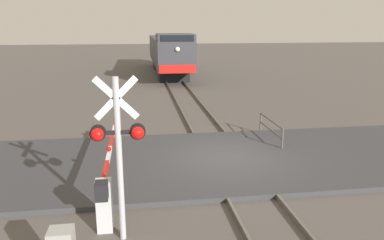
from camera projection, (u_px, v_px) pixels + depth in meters
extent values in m
plane|color=#514C47|center=(227.00, 161.00, 13.48)|extent=(160.00, 160.00, 0.00)
cube|color=#59544C|center=(207.00, 160.00, 13.36)|extent=(0.08, 80.00, 0.15)
cube|color=#59544C|center=(246.00, 158.00, 13.56)|extent=(0.08, 80.00, 0.15)
cube|color=#38383A|center=(227.00, 159.00, 13.46)|extent=(36.00, 6.32, 0.16)
cube|color=black|center=(173.00, 74.00, 32.61)|extent=(2.54, 3.20, 1.05)
cube|color=black|center=(165.00, 63.00, 41.51)|extent=(2.54, 3.20, 1.05)
cube|color=#333338|center=(168.00, 50.00, 36.63)|extent=(2.99, 16.88, 2.39)
cube|color=#333338|center=(175.00, 37.00, 29.76)|extent=(2.93, 3.30, 0.57)
cube|color=black|center=(177.00, 38.00, 28.14)|extent=(2.54, 0.06, 0.45)
cube|color=red|center=(178.00, 69.00, 28.72)|extent=(2.84, 0.08, 0.64)
sphere|color=#F2EACC|center=(177.00, 49.00, 28.33)|extent=(0.36, 0.36, 0.36)
cylinder|color=#ADADB2|center=(119.00, 162.00, 8.17)|extent=(0.14, 0.14, 3.75)
cube|color=white|center=(116.00, 98.00, 7.82)|extent=(0.95, 0.04, 0.95)
cube|color=white|center=(116.00, 98.00, 7.82)|extent=(0.95, 0.04, 0.95)
cube|color=black|center=(118.00, 132.00, 8.00)|extent=(1.04, 0.08, 0.08)
sphere|color=red|center=(97.00, 135.00, 7.85)|extent=(0.28, 0.28, 0.28)
sphere|color=red|center=(138.00, 133.00, 7.97)|extent=(0.28, 0.28, 0.28)
cylinder|color=black|center=(98.00, 133.00, 7.96)|extent=(0.34, 0.14, 0.34)
cylinder|color=black|center=(138.00, 131.00, 8.08)|extent=(0.34, 0.14, 0.34)
cube|color=silver|center=(104.00, 206.00, 8.82)|extent=(0.36, 0.36, 1.29)
cube|color=black|center=(102.00, 191.00, 8.35)|extent=(0.28, 0.36, 0.40)
cube|color=red|center=(106.00, 171.00, 9.46)|extent=(0.10, 1.22, 0.14)
cube|color=white|center=(109.00, 155.00, 10.63)|extent=(0.10, 1.22, 0.14)
cube|color=red|center=(112.00, 142.00, 11.80)|extent=(0.10, 1.22, 0.14)
cube|color=white|center=(114.00, 131.00, 12.96)|extent=(0.10, 1.22, 0.14)
cube|color=red|center=(116.00, 122.00, 14.13)|extent=(0.10, 1.22, 0.14)
sphere|color=red|center=(109.00, 149.00, 10.69)|extent=(0.14, 0.14, 0.14)
sphere|color=red|center=(115.00, 119.00, 14.02)|extent=(0.14, 0.14, 0.14)
cylinder|color=#4C4742|center=(282.00, 140.00, 14.29)|extent=(0.08, 0.08, 0.95)
cylinder|color=#4C4742|center=(261.00, 123.00, 16.78)|extent=(0.08, 0.08, 0.95)
cylinder|color=#4C4742|center=(271.00, 121.00, 15.43)|extent=(0.06, 2.59, 0.06)
cylinder|color=#4C4742|center=(271.00, 130.00, 15.52)|extent=(0.06, 2.59, 0.06)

